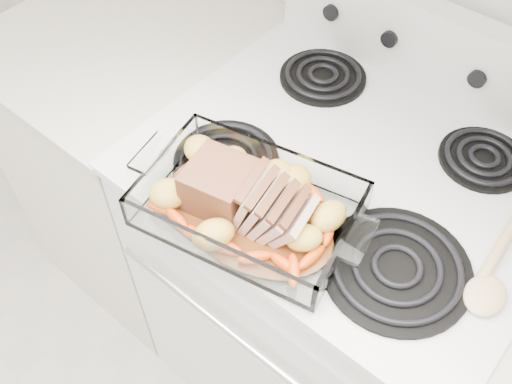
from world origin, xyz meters
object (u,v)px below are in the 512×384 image
Objects in this scene: counter_left at (151,160)px; pork_roast at (239,192)px; baking_dish at (249,209)px; electric_range at (331,280)px.

pork_roast is at bearing -22.30° from counter_left.
baking_dish is 1.62× the size of pork_roast.
counter_left is at bearing 146.59° from baking_dish.
electric_range reaches higher than baking_dish.
counter_left is 4.18× the size of pork_roast.
baking_dish is at bearing -4.59° from pork_roast.
electric_range is 1.20× the size of counter_left.
electric_range is 3.09× the size of baking_dish.
electric_range is 0.67m from counter_left.
electric_range is 0.54m from baking_dish.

